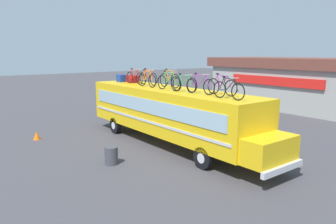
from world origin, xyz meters
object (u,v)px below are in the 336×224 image
(rooftop_bicycle_1, at_px, (134,77))
(rooftop_bicycle_4, at_px, (169,80))
(rooftop_bicycle_9, at_px, (228,90))
(rooftop_bicycle_7, at_px, (200,85))
(rooftop_bicycle_3, at_px, (147,80))
(rooftop_bicycle_8, at_px, (222,86))
(bus, at_px, (170,111))
(luggage_bag_2, at_px, (133,79))
(traffic_cone, at_px, (37,135))
(rooftop_bicycle_6, at_px, (184,84))
(trash_bin, at_px, (111,156))
(rooftop_bicycle_2, at_px, (148,78))
(rooftop_bicycle_5, at_px, (169,82))
(luggage_bag_1, at_px, (121,78))

(rooftop_bicycle_1, distance_m, rooftop_bicycle_4, 2.83)
(rooftop_bicycle_4, xyz_separation_m, rooftop_bicycle_9, (4.83, -0.80, -0.03))
(rooftop_bicycle_7, bearing_deg, rooftop_bicycle_1, 178.79)
(rooftop_bicycle_3, height_order, rooftop_bicycle_8, rooftop_bicycle_8)
(bus, height_order, luggage_bag_2, luggage_bag_2)
(rooftop_bicycle_3, height_order, rooftop_bicycle_7, rooftop_bicycle_7)
(rooftop_bicycle_7, bearing_deg, bus, 176.57)
(rooftop_bicycle_8, height_order, traffic_cone, rooftop_bicycle_8)
(luggage_bag_2, height_order, rooftop_bicycle_7, rooftop_bicycle_7)
(rooftop_bicycle_3, height_order, rooftop_bicycle_6, rooftop_bicycle_3)
(rooftop_bicycle_4, xyz_separation_m, traffic_cone, (-4.62, -5.66, -3.07))
(rooftop_bicycle_7, xyz_separation_m, rooftop_bicycle_9, (1.90, -0.25, -0.01))
(luggage_bag_2, height_order, rooftop_bicycle_1, rooftop_bicycle_1)
(rooftop_bicycle_7, xyz_separation_m, traffic_cone, (-7.55, -5.11, -3.06))
(traffic_cone, bearing_deg, trash_bin, 12.99)
(rooftop_bicycle_3, xyz_separation_m, rooftop_bicycle_9, (5.82, -0.04, -0.01))
(rooftop_bicycle_1, height_order, rooftop_bicycle_2, rooftop_bicycle_2)
(rooftop_bicycle_9, relative_size, trash_bin, 2.13)
(rooftop_bicycle_2, relative_size, rooftop_bicycle_4, 1.04)
(luggage_bag_2, height_order, rooftop_bicycle_4, rooftop_bicycle_4)
(rooftop_bicycle_5, relative_size, rooftop_bicycle_8, 1.05)
(rooftop_bicycle_5, bearing_deg, rooftop_bicycle_1, 174.19)
(luggage_bag_1, height_order, rooftop_bicycle_8, rooftop_bicycle_8)
(luggage_bag_1, bearing_deg, rooftop_bicycle_2, 6.95)
(rooftop_bicycle_9, bearing_deg, rooftop_bicycle_5, -179.88)
(rooftop_bicycle_7, height_order, rooftop_bicycle_9, rooftop_bicycle_7)
(bus, height_order, rooftop_bicycle_2, rooftop_bicycle_2)
(rooftop_bicycle_6, xyz_separation_m, traffic_cone, (-6.57, -4.99, -3.03))
(bus, distance_m, luggage_bag_2, 4.37)
(luggage_bag_2, relative_size, rooftop_bicycle_5, 0.39)
(luggage_bag_1, height_order, traffic_cone, luggage_bag_1)
(rooftop_bicycle_3, relative_size, rooftop_bicycle_6, 1.00)
(rooftop_bicycle_4, distance_m, rooftop_bicycle_9, 4.90)
(rooftop_bicycle_9, bearing_deg, traffic_cone, -152.80)
(bus, height_order, trash_bin, bus)
(rooftop_bicycle_1, distance_m, rooftop_bicycle_6, 4.76)
(rooftop_bicycle_2, bearing_deg, rooftop_bicycle_9, -6.01)
(rooftop_bicycle_5, distance_m, trash_bin, 4.54)
(rooftop_bicycle_7, relative_size, traffic_cone, 3.83)
(bus, xyz_separation_m, traffic_cone, (-5.15, -5.25, -1.52))
(rooftop_bicycle_2, bearing_deg, traffic_cone, -116.40)
(rooftop_bicycle_3, xyz_separation_m, rooftop_bicycle_5, (1.97, -0.05, 0.01))
(rooftop_bicycle_1, xyz_separation_m, rooftop_bicycle_3, (1.81, -0.33, 0.00))
(rooftop_bicycle_1, distance_m, rooftop_bicycle_7, 5.73)
(rooftop_bicycle_6, distance_m, trash_bin, 4.64)
(traffic_cone, bearing_deg, rooftop_bicycle_9, 27.20)
(rooftop_bicycle_9, height_order, traffic_cone, rooftop_bicycle_9)
(rooftop_bicycle_4, distance_m, rooftop_bicycle_8, 3.85)
(luggage_bag_2, distance_m, rooftop_bicycle_4, 3.61)
(rooftop_bicycle_3, height_order, trash_bin, rooftop_bicycle_3)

